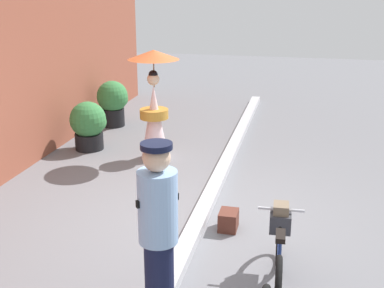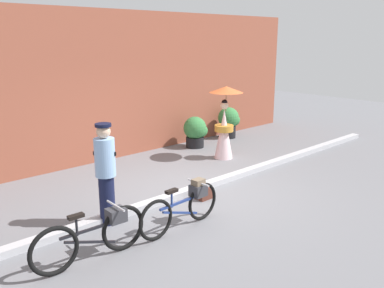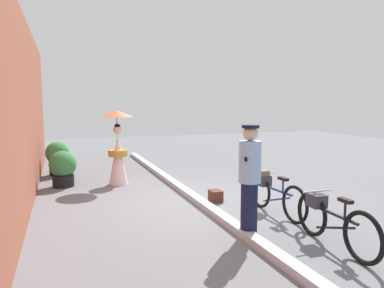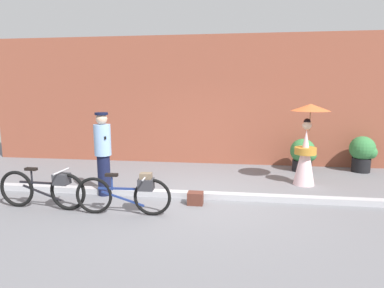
# 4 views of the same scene
# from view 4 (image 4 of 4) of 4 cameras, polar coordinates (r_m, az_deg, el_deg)

# --- Properties ---
(ground_plane) EXTENTS (30.00, 30.00, 0.00)m
(ground_plane) POSITION_cam_4_polar(r_m,az_deg,el_deg) (6.72, 2.05, -9.49)
(ground_plane) COLOR slate
(building_wall) EXTENTS (14.00, 0.40, 3.76)m
(building_wall) POSITION_cam_4_polar(r_m,az_deg,el_deg) (9.74, 4.12, 7.67)
(building_wall) COLOR brown
(building_wall) RESTS_ON ground_plane
(sidewalk_curb) EXTENTS (14.00, 0.20, 0.12)m
(sidewalk_curb) POSITION_cam_4_polar(r_m,az_deg,el_deg) (6.70, 2.05, -9.01)
(sidewalk_curb) COLOR #B2B2B7
(sidewalk_curb) RESTS_ON ground_plane
(bicycle_near_officer) EXTENTS (1.72, 0.48, 0.77)m
(bicycle_near_officer) POSITION_cam_4_polar(r_m,az_deg,el_deg) (5.84, -11.22, -8.40)
(bicycle_near_officer) COLOR black
(bicycle_near_officer) RESTS_ON ground_plane
(bicycle_far_side) EXTENTS (1.75, 0.48, 0.77)m
(bicycle_far_side) POSITION_cam_4_polar(r_m,az_deg,el_deg) (6.61, -24.57, -7.10)
(bicycle_far_side) COLOR black
(bicycle_far_side) RESTS_ON ground_plane
(person_officer) EXTENTS (0.34, 0.34, 1.74)m
(person_officer) POSITION_cam_4_polar(r_m,az_deg,el_deg) (6.92, -15.44, -1.27)
(person_officer) COLOR #141938
(person_officer) RESTS_ON ground_plane
(person_with_parasol) EXTENTS (0.87, 0.87, 1.88)m
(person_with_parasol) POSITION_cam_4_polar(r_m,az_deg,el_deg) (7.87, 19.57, 0.11)
(person_with_parasol) COLOR silver
(person_with_parasol) RESTS_ON ground_plane
(potted_plant_by_door) EXTENTS (0.68, 0.66, 0.89)m
(potted_plant_by_door) POSITION_cam_4_polar(r_m,az_deg,el_deg) (9.26, 19.06, -1.69)
(potted_plant_by_door) COLOR black
(potted_plant_by_door) RESTS_ON ground_plane
(potted_plant_small) EXTENTS (0.67, 0.66, 0.97)m
(potted_plant_small) POSITION_cam_4_polar(r_m,az_deg,el_deg) (9.81, 27.94, -1.29)
(potted_plant_small) COLOR black
(potted_plant_small) RESTS_ON ground_plane
(backpack_on_pavement) EXTENTS (0.30, 0.23, 0.24)m
(backpack_on_pavement) POSITION_cam_4_polar(r_m,az_deg,el_deg) (6.31, 0.59, -9.52)
(backpack_on_pavement) COLOR #592D23
(backpack_on_pavement) RESTS_ON ground_plane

